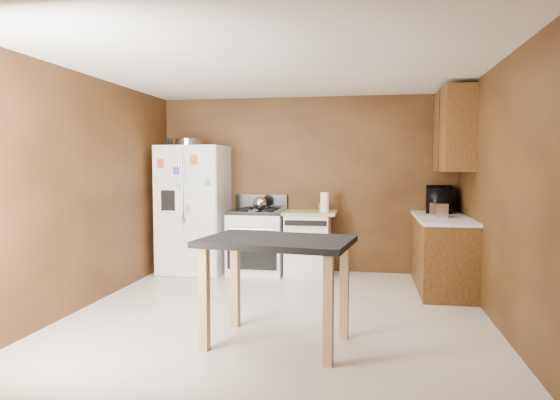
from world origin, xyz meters
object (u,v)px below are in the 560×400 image
(kettle, at_px, (260,203))
(island, at_px, (277,255))
(refrigerator, at_px, (194,209))
(green_canister, at_px, (322,207))
(roasting_pan, at_px, (189,142))
(microwave, at_px, (438,200))
(gas_range, at_px, (257,241))
(paper_towel, at_px, (325,202))
(dishwasher, at_px, (308,243))
(toaster, at_px, (439,210))
(pen_cup, at_px, (170,142))

(kettle, height_order, island, kettle)
(refrigerator, height_order, island, refrigerator)
(kettle, xyz_separation_m, green_canister, (0.86, 0.13, -0.05))
(roasting_pan, distance_m, microwave, 3.53)
(refrigerator, relative_size, island, 1.34)
(gas_range, bearing_deg, microwave, 2.45)
(paper_towel, distance_m, dishwasher, 0.63)
(green_canister, xyz_separation_m, microwave, (1.56, 0.01, 0.12))
(kettle, height_order, green_canister, kettle)
(kettle, relative_size, green_canister, 1.81)
(kettle, distance_m, dishwasher, 0.86)
(green_canister, height_order, gas_range, gas_range)
(toaster, distance_m, gas_range, 2.50)
(roasting_pan, xyz_separation_m, refrigerator, (0.07, -0.03, -0.95))
(roasting_pan, relative_size, dishwasher, 0.44)
(pen_cup, distance_m, paper_towel, 2.33)
(pen_cup, relative_size, kettle, 0.56)
(toaster, relative_size, microwave, 0.40)
(dishwasher, bearing_deg, pen_cup, -175.35)
(pen_cup, bearing_deg, gas_range, 6.24)
(microwave, relative_size, island, 0.44)
(toaster, distance_m, refrigerator, 3.33)
(roasting_pan, xyz_separation_m, kettle, (1.03, -0.00, -0.85))
(kettle, bearing_deg, island, -74.91)
(dishwasher, relative_size, island, 0.66)
(green_canister, xyz_separation_m, island, (-0.13, -2.81, -0.17))
(roasting_pan, xyz_separation_m, microwave, (3.44, 0.14, -0.79))
(microwave, distance_m, island, 3.30)
(pen_cup, bearing_deg, paper_towel, 1.35)
(kettle, relative_size, gas_range, 0.17)
(pen_cup, xyz_separation_m, microwave, (3.69, 0.24, -0.79))
(toaster, height_order, gas_range, gas_range)
(refrigerator, bearing_deg, gas_range, 3.81)
(green_canister, bearing_deg, toaster, -24.52)
(kettle, relative_size, island, 0.14)
(green_canister, distance_m, dishwasher, 0.53)
(paper_towel, height_order, island, paper_towel)
(island, bearing_deg, gas_range, 105.93)
(toaster, relative_size, island, 0.17)
(roasting_pan, bearing_deg, pen_cup, -157.23)
(pen_cup, distance_m, gas_range, 1.86)
(paper_towel, distance_m, green_canister, 0.20)
(roasting_pan, relative_size, gas_range, 0.35)
(roasting_pan, height_order, kettle, roasting_pan)
(refrigerator, xyz_separation_m, gas_range, (0.91, 0.06, -0.44))
(microwave, height_order, dishwasher, microwave)
(roasting_pan, bearing_deg, toaster, -9.23)
(kettle, bearing_deg, pen_cup, -175.47)
(paper_towel, relative_size, green_canister, 2.58)
(toaster, xyz_separation_m, refrigerator, (-3.29, 0.51, -0.08))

